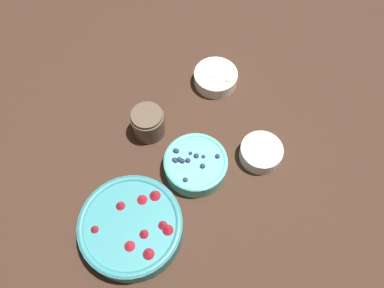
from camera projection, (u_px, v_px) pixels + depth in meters
ground_plane at (190, 157)px, 1.10m from camera, size 4.00×4.00×0.00m
bowl_strawberries at (132, 227)px, 0.95m from camera, size 0.26×0.26×0.09m
bowl_blueberries at (196, 164)px, 1.05m from camera, size 0.18×0.18×0.06m
bowl_bananas at (216, 77)px, 1.20m from camera, size 0.14×0.14×0.05m
bowl_cream at (261, 152)px, 1.07m from camera, size 0.12×0.12×0.06m
jar_chocolate at (148, 123)px, 1.10m from camera, size 0.10×0.10×0.09m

